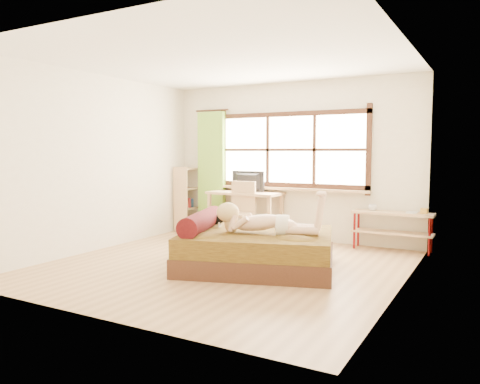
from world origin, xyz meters
The scene contains 18 objects.
floor centered at (0.00, 0.00, 0.00)m, with size 4.50×4.50×0.00m, color #9E754C.
ceiling centered at (0.00, 0.00, 2.70)m, with size 4.50×4.50×0.00m, color white.
wall_back centered at (0.00, 2.25, 1.35)m, with size 4.50×4.50×0.00m, color silver.
wall_front centered at (0.00, -2.25, 1.35)m, with size 4.50×4.50×0.00m, color silver.
wall_left centered at (-2.25, 0.00, 1.35)m, with size 4.50×4.50×0.00m, color silver.
wall_right centered at (2.25, 0.00, 1.35)m, with size 4.50×4.50×0.00m, color silver.
window centered at (0.00, 2.22, 1.51)m, with size 2.80×0.16×1.46m.
curtain centered at (-1.55, 2.13, 1.15)m, with size 0.55×0.10×2.20m, color olive.
bed centered at (0.40, 0.09, 0.26)m, with size 2.30×2.05×0.73m.
woman centered at (0.59, 0.05, 0.77)m, with size 1.35×0.38×0.58m, color #DDAF8F, non-canonical shape.
kitten centered at (-0.28, 0.20, 0.60)m, with size 0.29×0.12×0.23m, color black, non-canonical shape.
desk centered at (-0.74, 1.95, 0.70)m, with size 1.31×0.62×0.81m.
monitor centered at (-0.74, 2.00, 0.99)m, with size 0.63×0.08×0.36m, color black.
chair centered at (-0.64, 1.59, 0.57)m, with size 0.46×0.46×1.02m.
pipe_shelf centered at (1.77, 2.07, 0.44)m, with size 1.20×0.31×0.68m.
cup centered at (1.46, 2.07, 0.65)m, with size 0.13×0.13×0.10m, color gray.
book centered at (1.96, 2.07, 0.61)m, with size 0.16×0.22×0.02m, color gray.
bookshelf centered at (-2.08, 2.10, 0.62)m, with size 0.33×0.55×1.22m.
Camera 1 is at (3.15, -5.26, 1.53)m, focal length 35.00 mm.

